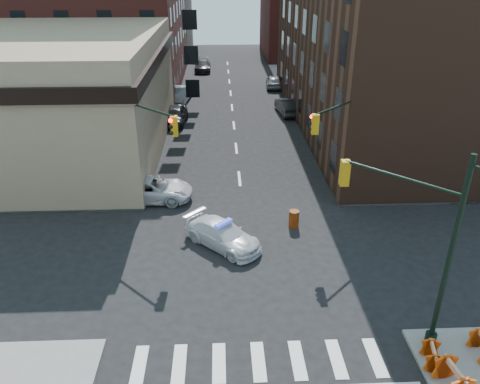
{
  "coord_description": "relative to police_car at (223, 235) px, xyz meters",
  "views": [
    {
      "loc": [
        -1.28,
        -19.86,
        13.62
      ],
      "look_at": [
        -0.25,
        3.39,
        2.2
      ],
      "focal_mm": 35.0,
      "sensor_mm": 36.0,
      "label": 1
    }
  ],
  "objects": [
    {
      "name": "barricade_se_c",
      "position": [
        7.89,
        -9.9,
        -0.0
      ],
      "size": [
        0.85,
        1.44,
        1.03
      ],
      "primitive_type": null,
      "rotation": [
        0.0,
        0.0,
        1.69
      ],
      "color": "#E53A0A",
      "rests_on": "sidewalk_se"
    },
    {
      "name": "parked_car_wdeep",
      "position": [
        -2.3,
        45.13,
        0.12
      ],
      "size": [
        2.24,
        5.44,
        1.58
      ],
      "primitive_type": "imported",
      "rotation": [
        0.0,
        0.0,
        0.01
      ],
      "color": "black",
      "rests_on": "ground"
    },
    {
      "name": "bank_building",
      "position": [
        -15.74,
        15.1,
        3.83
      ],
      "size": [
        22.0,
        22.0,
        9.0
      ],
      "primitive_type": "cube",
      "color": "#9E8668",
      "rests_on": "ground"
    },
    {
      "name": "commercial_row_ne",
      "position": [
        14.26,
        21.1,
        6.33
      ],
      "size": [
        14.0,
        34.0,
        14.0
      ],
      "primitive_type": "cube",
      "color": "#47291C",
      "rests_on": "ground"
    },
    {
      "name": "pedestrian_c",
      "position": [
        -10.78,
        8.12,
        0.29
      ],
      "size": [
        0.96,
        0.93,
        1.62
      ],
      "primitive_type": "imported",
      "rotation": [
        0.0,
        0.0,
        0.75
      ],
      "color": "#212831",
      "rests_on": "sidewalk_nw"
    },
    {
      "name": "sidewalk_ne",
      "position": [
        24.26,
        31.35,
        -0.59
      ],
      "size": [
        34.0,
        54.5,
        0.15
      ],
      "primitive_type": "cube",
      "color": "gray",
      "rests_on": "ground"
    },
    {
      "name": "parked_car_efar",
      "position": [
        6.56,
        35.09,
        0.1
      ],
      "size": [
        2.12,
        4.6,
        1.53
      ],
      "primitive_type": "imported",
      "rotation": [
        0.0,
        0.0,
        3.07
      ],
      "color": "gray",
      "rests_on": "ground"
    },
    {
      "name": "barrel_bank",
      "position": [
        -3.74,
        5.48,
        -0.19
      ],
      "size": [
        0.7,
        0.7,
        0.96
      ],
      "primitive_type": "cylinder",
      "rotation": [
        0.0,
        0.0,
        -0.41
      ],
      "color": "red",
      "rests_on": "ground"
    },
    {
      "name": "parked_car_enear",
      "position": [
        6.76,
        24.05,
        0.15
      ],
      "size": [
        2.23,
        5.1,
        1.63
      ],
      "primitive_type": "imported",
      "rotation": [
        0.0,
        0.0,
        3.25
      ],
      "color": "black",
      "rests_on": "ground"
    },
    {
      "name": "barricade_nw_b",
      "position": [
        -9.64,
        6.59,
        -0.09
      ],
      "size": [
        1.16,
        0.59,
        0.87
      ],
      "primitive_type": null,
      "rotation": [
        0.0,
        0.0,
        -0.01
      ],
      "color": "#DE620A",
      "rests_on": "sidewalk_nw"
    },
    {
      "name": "signal_pole_ne",
      "position": [
        7.09,
        3.95,
        3.67
      ],
      "size": [
        3.67,
        3.58,
        8.0
      ],
      "rotation": [
        0.0,
        0.0,
        -2.36
      ],
      "color": "black",
      "rests_on": "sidewalk_ne"
    },
    {
      "name": "police_car",
      "position": [
        0.0,
        0.0,
        0.0
      ],
      "size": [
        4.59,
        4.58,
        1.34
      ],
      "primitive_type": "imported",
      "rotation": [
        0.0,
        0.0,
        0.79
      ],
      "color": "silver",
      "rests_on": "ground"
    },
    {
      "name": "barrel_road",
      "position": [
        4.08,
        1.8,
        -0.16
      ],
      "size": [
        0.71,
        0.71,
        1.02
      ],
      "primitive_type": "cylinder",
      "rotation": [
        0.0,
        0.0,
        0.29
      ],
      "color": "#C65409",
      "rests_on": "ground"
    },
    {
      "name": "sidewalk_nw",
      "position": [
        -21.74,
        31.35,
        -0.59
      ],
      "size": [
        34.0,
        54.5,
        0.15
      ],
      "primitive_type": "cube",
      "color": "gray",
      "rests_on": "ground"
    },
    {
      "name": "filler_ne",
      "position": [
        15.26,
        56.6,
        5.33
      ],
      "size": [
        16.0,
        16.0,
        12.0
      ],
      "primitive_type": "cube",
      "color": "maroon",
      "rests_on": "ground"
    },
    {
      "name": "parked_car_wnear",
      "position": [
        -4.22,
        21.3,
        0.16
      ],
      "size": [
        2.4,
        5.01,
        1.65
      ],
      "primitive_type": "imported",
      "rotation": [
        0.0,
        0.0,
        -0.09
      ],
      "color": "black",
      "rests_on": "ground"
    },
    {
      "name": "barricade_se_a",
      "position": [
        7.66,
        -8.73,
        -0.12
      ],
      "size": [
        0.75,
        1.15,
        0.8
      ],
      "primitive_type": null,
      "rotation": [
        0.0,
        0.0,
        1.36
      ],
      "color": "red",
      "rests_on": "sidewalk_se"
    },
    {
      "name": "parked_car_wfar",
      "position": [
        -4.24,
        29.35,
        0.11
      ],
      "size": [
        2.27,
        4.9,
        1.56
      ],
      "primitive_type": "imported",
      "rotation": [
        0.0,
        0.0,
        -0.14
      ],
      "color": "gray",
      "rests_on": "ground"
    },
    {
      "name": "pedestrian_a",
      "position": [
        -8.68,
        7.63,
        0.41
      ],
      "size": [
        0.8,
        0.79,
        1.86
      ],
      "primitive_type": "imported",
      "rotation": [
        0.0,
        0.0,
        -0.76
      ],
      "color": "black",
      "rests_on": "sidewalk_nw"
    },
    {
      "name": "signal_pole_nw",
      "position": [
        -4.59,
        3.93,
        3.67
      ],
      "size": [
        3.58,
        3.67,
        8.0
      ],
      "rotation": [
        0.0,
        0.0,
        -0.79
      ],
      "color": "black",
      "rests_on": "sidewalk_nw"
    },
    {
      "name": "signal_pole_se",
      "position": [
        7.3,
        -6.92,
        3.95
      ],
      "size": [
        5.4,
        5.27,
        8.0
      ],
      "rotation": [
        0.0,
        0.0,
        2.36
      ],
      "color": "black",
      "rests_on": "sidewalk_se"
    },
    {
      "name": "tree_ne_near",
      "position": [
        8.76,
        24.6,
        2.82
      ],
      "size": [
        3.0,
        3.0,
        4.85
      ],
      "color": "black",
      "rests_on": "sidewalk_ne"
    },
    {
      "name": "filler_nw",
      "position": [
        -14.74,
        60.6,
        7.33
      ],
      "size": [
        20.0,
        18.0,
        16.0
      ],
      "primitive_type": "cube",
      "color": "brown",
      "rests_on": "ground"
    },
    {
      "name": "tree_ne_far",
      "position": [
        8.76,
        32.6,
        2.82
      ],
      "size": [
        3.0,
        3.0,
        4.85
      ],
      "color": "black",
      "rests_on": "sidewalk_ne"
    },
    {
      "name": "pickup",
      "position": [
        -4.54,
        5.61,
        0.08
      ],
      "size": [
        5.51,
        2.81,
        1.49
      ],
      "primitive_type": "imported",
      "rotation": [
        0.0,
        0.0,
        1.51
      ],
      "color": "silver",
      "rests_on": "ground"
    },
    {
      "name": "barricade_nw_a",
      "position": [
        -5.39,
        6.6,
        -0.12
      ],
      "size": [
        1.1,
        0.61,
        0.8
      ],
      "primitive_type": null,
      "rotation": [
        0.0,
        0.0,
        -0.08
      ],
      "color": "#CD4609",
      "rests_on": "sidewalk_nw"
    },
    {
      "name": "pedestrian_b",
      "position": [
        -7.07,
        5.29,
        0.31
      ],
      "size": [
        0.83,
        0.66,
        1.66
      ],
      "primitive_type": "imported",
      "rotation": [
        0.0,
        0.0,
        0.04
      ],
      "color": "black",
      "rests_on": "sidewalk_nw"
    },
    {
      "name": "ground",
      "position": [
        1.26,
        -1.4,
        -0.67
      ],
      "size": [
        140.0,
        140.0,
        0.0
      ],
      "primitive_type": "plane",
      "color": "black",
      "rests_on": "ground"
    }
  ]
}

